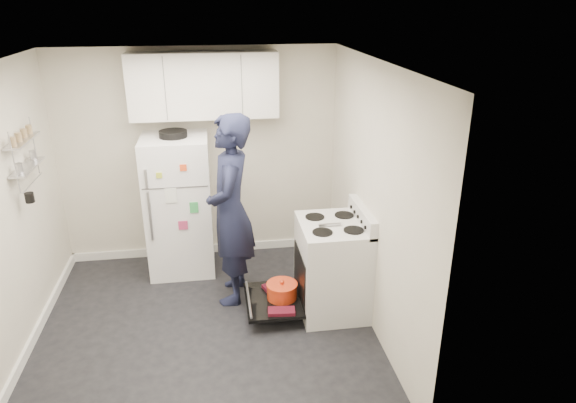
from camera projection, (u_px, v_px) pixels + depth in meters
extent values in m
cube|color=black|center=(206.00, 327.00, 5.00)|extent=(3.20, 3.20, 0.01)
cube|color=white|center=(188.00, 64.00, 4.06)|extent=(3.20, 3.20, 0.01)
cube|color=beige|center=(200.00, 157.00, 6.00)|extent=(3.20, 0.01, 2.50)
cube|color=beige|center=(195.00, 311.00, 3.06)|extent=(3.20, 0.01, 2.50)
cube|color=beige|center=(5.00, 220.00, 4.31)|extent=(0.01, 3.20, 2.50)
cube|color=beige|center=(373.00, 199.00, 4.75)|extent=(0.01, 3.20, 2.50)
cube|color=white|center=(34.00, 338.00, 4.76)|extent=(0.03, 3.20, 0.10)
cube|color=white|center=(206.00, 249.00, 6.43)|extent=(3.20, 0.03, 0.10)
cube|color=silver|center=(332.00, 268.00, 5.14)|extent=(0.65, 0.76, 0.92)
cube|color=black|center=(325.00, 274.00, 5.15)|extent=(0.53, 0.60, 0.52)
cube|color=orange|center=(351.00, 272.00, 5.19)|extent=(0.02, 0.56, 0.46)
cylinder|color=black|center=(329.00, 289.00, 5.23)|extent=(0.34, 0.34, 0.02)
cube|color=silver|center=(362.00, 216.00, 4.97)|extent=(0.08, 0.76, 0.18)
cube|color=silver|center=(334.00, 225.00, 4.96)|extent=(0.65, 0.76, 0.03)
cube|color=#B2B2B7|center=(330.00, 224.00, 4.90)|extent=(0.22, 0.03, 0.01)
cube|color=black|center=(273.00, 300.00, 5.18)|extent=(0.55, 0.70, 0.03)
cylinder|color=#B2B2B7|center=(249.00, 299.00, 5.13)|extent=(0.02, 0.66, 0.02)
cylinder|color=red|center=(282.00, 291.00, 5.16)|extent=(0.30, 0.30, 0.14)
cylinder|color=red|center=(282.00, 285.00, 5.13)|extent=(0.31, 0.31, 0.02)
sphere|color=red|center=(282.00, 282.00, 5.12)|extent=(0.04, 0.04, 0.04)
cube|color=maroon|center=(281.00, 311.00, 4.93)|extent=(0.27, 0.16, 0.04)
cube|color=maroon|center=(275.00, 286.00, 5.36)|extent=(0.29, 0.21, 0.04)
cube|color=white|center=(179.00, 205.00, 5.81)|extent=(0.72, 0.70, 1.59)
cube|color=#4C4C4C|center=(175.00, 188.00, 5.36)|extent=(0.68, 0.01, 0.01)
cube|color=#B2B2B7|center=(146.00, 179.00, 5.26)|extent=(0.02, 0.03, 0.20)
cube|color=#B2B2B7|center=(150.00, 216.00, 5.42)|extent=(0.02, 0.03, 0.55)
cylinder|color=black|center=(173.00, 134.00, 5.50)|extent=(0.30, 0.30, 0.07)
cube|color=green|center=(194.00, 208.00, 5.47)|extent=(0.09, 0.01, 0.12)
cube|color=#F94E1D|center=(183.00, 168.00, 5.29)|extent=(0.07, 0.01, 0.07)
cube|color=white|center=(171.00, 196.00, 5.38)|extent=(0.12, 0.01, 0.16)
cube|color=#C1CF30|center=(159.00, 175.00, 5.28)|extent=(0.06, 0.01, 0.06)
cube|color=#C33765|center=(183.00, 225.00, 5.53)|extent=(0.10, 0.01, 0.10)
cube|color=silver|center=(204.00, 85.00, 5.54)|extent=(1.60, 0.33, 0.70)
cube|color=#B2B2B7|center=(22.00, 141.00, 4.57)|extent=(0.14, 0.60, 0.02)
cube|color=#B2B2B7|center=(28.00, 167.00, 4.67)|extent=(0.14, 0.60, 0.02)
cylinder|color=black|center=(30.00, 198.00, 4.59)|extent=(0.08, 0.08, 0.09)
imported|color=black|center=(230.00, 211.00, 5.16)|extent=(0.56, 0.78, 1.98)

